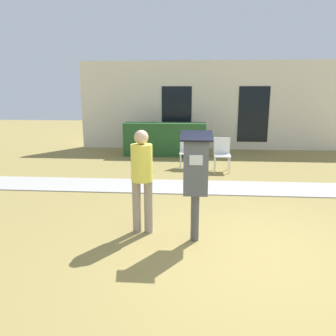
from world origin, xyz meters
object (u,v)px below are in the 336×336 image
object	(u,v)px
person_standing	(142,174)
outdoor_chair_middle	(222,152)
outdoor_chair_left	(188,149)
parking_meter	(196,173)

from	to	relation	value
person_standing	outdoor_chair_middle	size ratio (longest dim) A/B	1.76
outdoor_chair_left	outdoor_chair_middle	bearing A→B (deg)	-0.55
outdoor_chair_left	outdoor_chair_middle	world-z (taller)	same
person_standing	outdoor_chair_left	world-z (taller)	person_standing
parking_meter	outdoor_chair_middle	world-z (taller)	parking_meter
parking_meter	outdoor_chair_left	xyz separation A→B (m)	(-0.20, 4.69, -0.49)
parking_meter	outdoor_chair_middle	size ratio (longest dim) A/B	1.77
outdoor_chair_middle	outdoor_chair_left	bearing A→B (deg)	151.85
outdoor_chair_left	outdoor_chair_middle	xyz separation A→B (m)	(0.94, -0.32, 0.00)
person_standing	outdoor_chair_middle	world-z (taller)	person_standing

